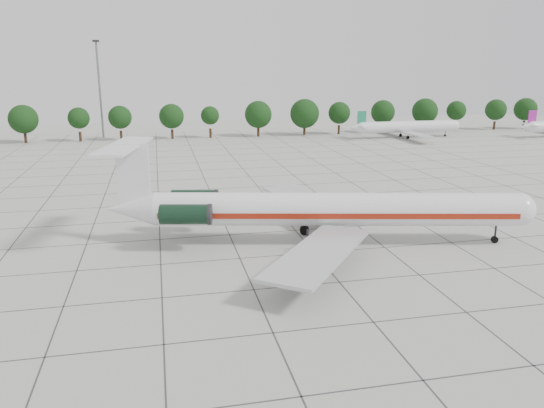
% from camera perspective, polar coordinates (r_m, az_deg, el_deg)
% --- Properties ---
extents(ground, '(260.00, 260.00, 0.00)m').
position_cam_1_polar(ground, '(63.93, 2.52, -2.86)').
color(ground, '#AAABA3').
rests_on(ground, ground).
extents(apron_joints, '(170.00, 170.00, 0.02)m').
position_cam_1_polar(apron_joints, '(77.96, -0.27, 0.43)').
color(apron_joints, '#383838').
rests_on(apron_joints, ground).
extents(main_airliner, '(46.95, 36.43, 11.13)m').
position_cam_1_polar(main_airliner, '(58.61, 4.40, -0.52)').
color(main_airliner, silver).
rests_on(main_airliner, ground).
extents(ground_crew, '(0.73, 0.68, 1.66)m').
position_cam_1_polar(ground_crew, '(68.42, 11.84, -1.24)').
color(ground_crew, '#E0A50D').
rests_on(ground_crew, ground).
extents(bg_airliner_d, '(28.24, 27.20, 7.40)m').
position_cam_1_polar(bg_airliner_d, '(149.27, 14.37, 8.04)').
color(bg_airliner_d, silver).
rests_on(bg_airliner_d, ground).
extents(tree_line, '(249.86, 8.44, 10.22)m').
position_cam_1_polar(tree_line, '(144.55, -10.76, 9.25)').
color(tree_line, '#332114').
rests_on(tree_line, ground).
extents(floodlight_mast, '(1.60, 1.60, 25.45)m').
position_cam_1_polar(floodlight_mast, '(151.63, -18.09, 12.19)').
color(floodlight_mast, slate).
rests_on(floodlight_mast, ground).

